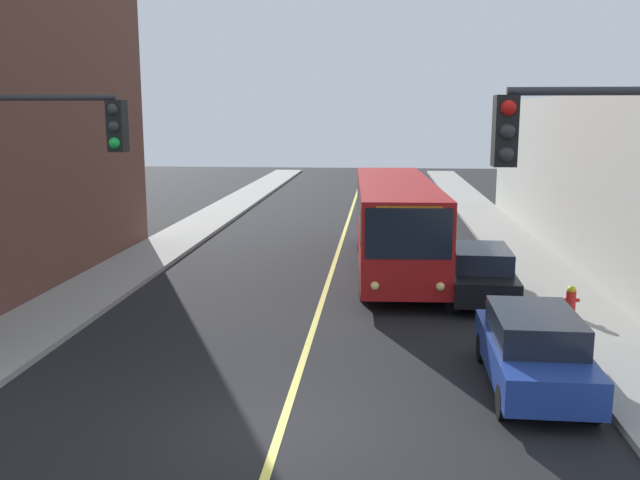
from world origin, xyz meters
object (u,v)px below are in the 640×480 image
object	(u,v)px
traffic_signal_left_corner	(25,176)
parked_car_black	(480,273)
parked_car_blue	(533,349)
city_bus	(395,220)
fire_hydrant	(571,301)

from	to	relation	value
traffic_signal_left_corner	parked_car_black	bearing A→B (deg)	35.36
parked_car_blue	traffic_signal_left_corner	xyz separation A→B (m)	(-10.25, -0.43, 3.46)
city_bus	parked_car_black	distance (m)	4.81
parked_car_black	traffic_signal_left_corner	size ratio (longest dim) A/B	0.74
parked_car_blue	traffic_signal_left_corner	distance (m)	10.83
city_bus	parked_car_black	xyz separation A→B (m)	(2.51, -3.98, -0.98)
parked_car_blue	traffic_signal_left_corner	bearing A→B (deg)	-177.62
parked_car_blue	parked_car_black	world-z (taller)	same
city_bus	parked_car_blue	size ratio (longest dim) A/B	2.77
parked_car_black	city_bus	bearing A→B (deg)	122.23
parked_car_black	traffic_signal_left_corner	distance (m)	12.89
city_bus	traffic_signal_left_corner	world-z (taller)	traffic_signal_left_corner
parked_car_black	fire_hydrant	xyz separation A→B (m)	(2.14, -1.95, -0.26)
traffic_signal_left_corner	fire_hydrant	world-z (taller)	traffic_signal_left_corner
fire_hydrant	city_bus	bearing A→B (deg)	128.07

